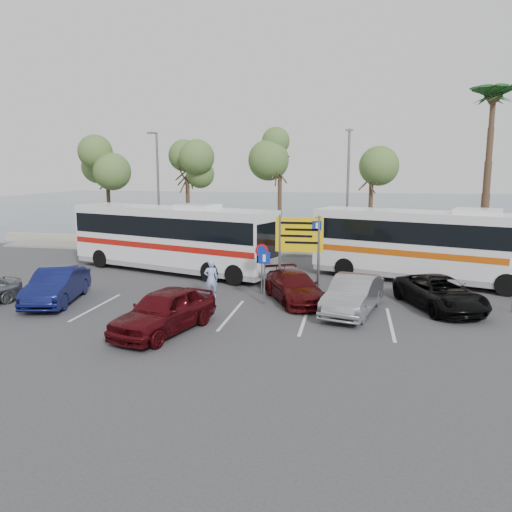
% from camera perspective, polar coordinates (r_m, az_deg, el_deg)
% --- Properties ---
extents(ground, '(120.00, 120.00, 0.00)m').
position_cam_1_polar(ground, '(20.56, 1.11, -6.13)').
color(ground, '#343437').
rests_on(ground, ground).
extents(kerb_strip, '(44.00, 2.40, 0.15)m').
position_cam_1_polar(kerb_strip, '(34.10, 5.17, 0.40)').
color(kerb_strip, gray).
rests_on(kerb_strip, ground).
extents(seawall, '(48.00, 0.80, 0.60)m').
position_cam_1_polar(seawall, '(36.03, 5.51, 1.27)').
color(seawall, '#9D967E').
rests_on(seawall, ground).
extents(sea, '(140.00, 140.00, 0.00)m').
position_cam_1_polar(sea, '(79.74, 8.61, 5.70)').
color(sea, '#38465B').
rests_on(sea, ground).
extents(tree_far_left, '(3.20, 3.20, 7.60)m').
position_cam_1_polar(tree_far_left, '(37.72, -16.72, 10.48)').
color(tree_far_left, '#382619').
rests_on(tree_far_left, kerb_strip).
extents(tree_left, '(3.20, 3.20, 7.20)m').
position_cam_1_polar(tree_left, '(35.35, -7.90, 10.33)').
color(tree_left, '#382619').
rests_on(tree_left, kerb_strip).
extents(tree_mid, '(3.20, 3.20, 8.00)m').
position_cam_1_polar(tree_mid, '(33.84, 2.77, 11.54)').
color(tree_mid, '#382619').
rests_on(tree_mid, kerb_strip).
extents(tree_right, '(3.20, 3.20, 7.40)m').
position_cam_1_polar(tree_right, '(33.49, 13.15, 10.48)').
color(tree_right, '#382619').
rests_on(tree_right, kerb_strip).
extents(palm_tree, '(4.80, 4.80, 11.20)m').
position_cam_1_polar(palm_tree, '(34.69, 25.50, 15.91)').
color(palm_tree, '#382619').
rests_on(palm_tree, kerb_strip).
extents(street_lamp_left, '(0.45, 1.15, 8.01)m').
position_cam_1_polar(street_lamp_left, '(35.62, -11.17, 7.98)').
color(street_lamp_left, slate).
rests_on(street_lamp_left, kerb_strip).
extents(street_lamp_right, '(0.45, 1.15, 8.01)m').
position_cam_1_polar(street_lamp_right, '(33.01, 10.44, 7.86)').
color(street_lamp_right, slate).
rests_on(street_lamp_right, kerb_strip).
extents(direction_sign, '(2.20, 0.12, 3.60)m').
position_cam_1_polar(direction_sign, '(23.02, 4.97, 1.76)').
color(direction_sign, slate).
rests_on(direction_sign, ground).
extents(sign_no_stop, '(0.60, 0.08, 2.35)m').
position_cam_1_polar(sign_no_stop, '(22.59, 0.67, -0.56)').
color(sign_no_stop, slate).
rests_on(sign_no_stop, ground).
extents(sign_parking, '(0.50, 0.07, 2.25)m').
position_cam_1_polar(sign_parking, '(21.00, 0.96, -1.65)').
color(sign_parking, slate).
rests_on(sign_parking, ground).
extents(lane_markings, '(12.02, 4.20, 0.01)m').
position_cam_1_polar(lane_markings, '(19.84, -2.66, -6.72)').
color(lane_markings, silver).
rests_on(lane_markings, ground).
extents(coach_bus_left, '(12.50, 6.43, 3.84)m').
position_cam_1_polar(coach_bus_left, '(28.19, -9.63, 1.81)').
color(coach_bus_left, silver).
rests_on(coach_bus_left, ground).
extents(coach_bus_right, '(12.40, 6.59, 3.82)m').
position_cam_1_polar(coach_bus_right, '(26.58, 19.80, 0.86)').
color(coach_bus_right, silver).
rests_on(coach_bus_right, ground).
extents(car_blue, '(2.57, 4.80, 1.50)m').
position_cam_1_polar(car_blue, '(23.07, -21.82, -3.14)').
color(car_blue, '#10174E').
rests_on(car_blue, ground).
extents(car_maroon, '(3.54, 4.77, 1.29)m').
position_cam_1_polar(car_maroon, '(21.69, 4.41, -3.54)').
color(car_maroon, '#470B0E').
rests_on(car_maroon, ground).
extents(car_red, '(3.04, 4.89, 1.55)m').
position_cam_1_polar(car_red, '(17.88, -10.43, -6.16)').
color(car_red, '#4D0B10').
rests_on(car_red, ground).
extents(suv_black, '(3.77, 5.24, 1.32)m').
position_cam_1_polar(suv_black, '(21.86, 20.27, -3.98)').
color(suv_black, black).
rests_on(suv_black, ground).
extents(car_silver_b, '(2.62, 4.76, 1.49)m').
position_cam_1_polar(car_silver_b, '(20.27, 11.03, -4.37)').
color(car_silver_b, gray).
rests_on(car_silver_b, ground).
extents(pedestrian_near, '(0.73, 0.60, 1.72)m').
position_cam_1_polar(pedestrian_near, '(22.27, -5.15, -2.63)').
color(pedestrian_near, '#92A6D5').
rests_on(pedestrian_near, ground).
extents(pedestrian_far, '(0.76, 0.97, 1.97)m').
position_cam_1_polar(pedestrian_far, '(27.46, 26.93, -1.02)').
color(pedestrian_far, '#32394B').
rests_on(pedestrian_far, ground).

